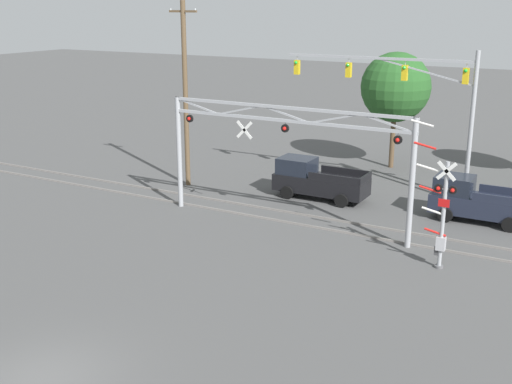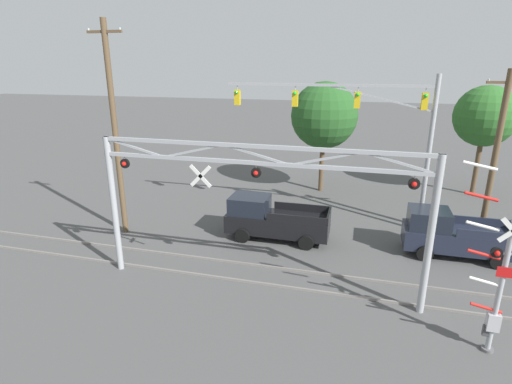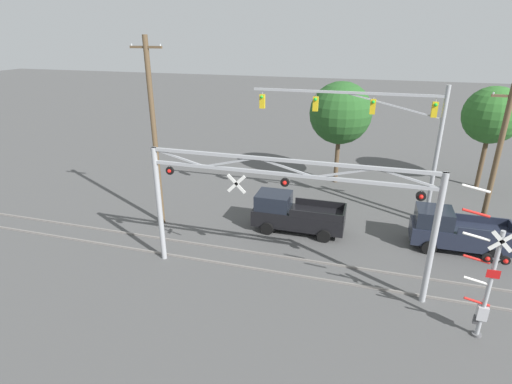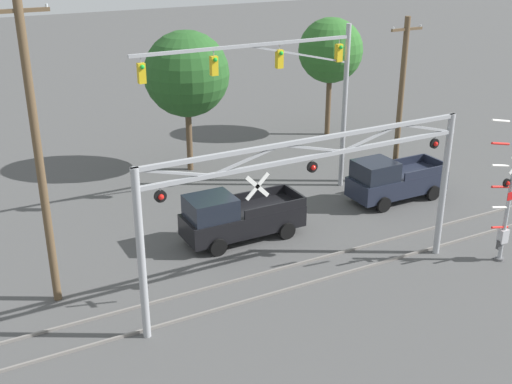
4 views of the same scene
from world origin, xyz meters
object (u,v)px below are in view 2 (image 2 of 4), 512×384
(crossing_signal_mast, at_px, (496,287))
(background_tree_far_left_verge, at_px, (485,116))
(utility_pole_right, at_px, (495,158))
(background_tree_beyond_span, at_px, (324,116))
(pickup_truck_lead, at_px, (272,219))
(utility_pole_left, at_px, (115,130))
(pickup_truck_following, at_px, (452,235))
(traffic_signal_span, at_px, (375,123))
(crossing_gantry, at_px, (256,192))

(crossing_signal_mast, distance_m, background_tree_far_left_verge, 17.63)
(utility_pole_right, xyz_separation_m, background_tree_beyond_span, (-8.62, 6.54, 0.91))
(crossing_signal_mast, distance_m, pickup_truck_lead, 10.57)
(pickup_truck_lead, xyz_separation_m, utility_pole_left, (-7.67, -1.23, 4.38))
(crossing_signal_mast, height_order, utility_pole_left, utility_pole_left)
(utility_pole_left, distance_m, utility_pole_right, 18.16)
(pickup_truck_following, bearing_deg, utility_pole_right, 47.98)
(traffic_signal_span, bearing_deg, background_tree_beyond_span, 118.95)
(crossing_gantry, xyz_separation_m, pickup_truck_following, (7.96, 5.12, -3.00))
(utility_pole_right, height_order, background_tree_far_left_verge, utility_pole_right)
(crossing_gantry, xyz_separation_m, utility_pole_right, (9.66, 7.01, 0.29))
(traffic_signal_span, xyz_separation_m, pickup_truck_lead, (-4.67, -3.00, -4.61))
(pickup_truck_lead, distance_m, pickup_truck_following, 8.44)
(pickup_truck_following, bearing_deg, background_tree_beyond_span, 129.39)
(crossing_gantry, height_order, crossing_signal_mast, crossing_signal_mast)
(crossing_gantry, relative_size, pickup_truck_lead, 2.43)
(utility_pole_left, bearing_deg, traffic_signal_span, 18.90)
(pickup_truck_following, distance_m, utility_pole_right, 4.15)
(utility_pole_left, bearing_deg, pickup_truck_following, 5.34)
(pickup_truck_following, xyz_separation_m, background_tree_far_left_verge, (3.19, 10.27, 4.25))
(pickup_truck_lead, height_order, utility_pole_left, utility_pole_left)
(pickup_truck_lead, bearing_deg, utility_pole_right, 12.08)
(utility_pole_left, distance_m, background_tree_beyond_span, 13.53)
(pickup_truck_lead, bearing_deg, traffic_signal_span, 32.71)
(traffic_signal_span, relative_size, pickup_truck_lead, 2.08)
(crossing_signal_mast, relative_size, background_tree_far_left_verge, 0.82)
(traffic_signal_span, distance_m, utility_pole_left, 13.05)
(crossing_gantry, xyz_separation_m, crossing_signal_mast, (7.79, -1.65, -1.78))
(pickup_truck_following, xyz_separation_m, utility_pole_left, (-16.10, -1.51, 4.38))
(pickup_truck_lead, relative_size, pickup_truck_following, 1.07)
(pickup_truck_lead, xyz_separation_m, pickup_truck_following, (8.43, 0.28, -0.00))
(pickup_truck_following, height_order, utility_pole_left, utility_pole_left)
(utility_pole_right, relative_size, background_tree_beyond_span, 1.12)
(pickup_truck_following, xyz_separation_m, utility_pole_right, (1.70, 1.89, 3.28))
(traffic_signal_span, relative_size, background_tree_beyond_span, 1.44)
(background_tree_beyond_span, distance_m, background_tree_far_left_verge, 10.27)
(crossing_gantry, relative_size, traffic_signal_span, 1.16)
(utility_pole_left, relative_size, background_tree_far_left_verge, 1.45)
(traffic_signal_span, height_order, utility_pole_right, utility_pole_right)
(crossing_signal_mast, bearing_deg, background_tree_beyond_span, 113.92)
(traffic_signal_span, bearing_deg, background_tree_far_left_verge, 47.39)
(crossing_signal_mast, distance_m, utility_pole_right, 9.10)
(pickup_truck_lead, bearing_deg, crossing_gantry, -84.48)
(utility_pole_left, height_order, background_tree_beyond_span, utility_pole_left)
(crossing_signal_mast, relative_size, pickup_truck_following, 1.24)
(crossing_signal_mast, distance_m, background_tree_beyond_span, 16.89)
(utility_pole_left, xyz_separation_m, background_tree_beyond_span, (9.18, 9.93, -0.19))
(traffic_signal_span, xyz_separation_m, background_tree_beyond_span, (-3.16, 5.70, -0.42))
(background_tree_beyond_span, bearing_deg, utility_pole_left, -132.77)
(pickup_truck_lead, bearing_deg, background_tree_beyond_span, 80.12)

